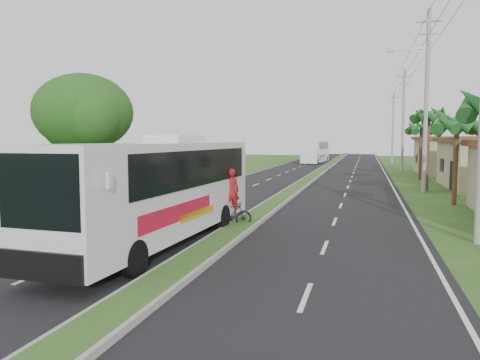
# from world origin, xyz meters

# --- Properties ---
(ground) EXTENTS (180.00, 180.00, 0.00)m
(ground) POSITION_xyz_m (0.00, 0.00, 0.00)
(ground) COLOR #2A531E
(ground) RESTS_ON ground
(road_asphalt) EXTENTS (14.00, 160.00, 0.02)m
(road_asphalt) POSITION_xyz_m (0.00, 20.00, 0.01)
(road_asphalt) COLOR black
(road_asphalt) RESTS_ON ground
(median_strip) EXTENTS (1.20, 160.00, 0.18)m
(median_strip) POSITION_xyz_m (0.00, 20.00, 0.10)
(median_strip) COLOR gray
(median_strip) RESTS_ON ground
(lane_edge_left) EXTENTS (0.12, 160.00, 0.01)m
(lane_edge_left) POSITION_xyz_m (-6.70, 20.00, 0.00)
(lane_edge_left) COLOR silver
(lane_edge_left) RESTS_ON ground
(lane_edge_right) EXTENTS (0.12, 160.00, 0.01)m
(lane_edge_right) POSITION_xyz_m (6.70, 20.00, 0.00)
(lane_edge_right) COLOR silver
(lane_edge_right) RESTS_ON ground
(shop_far) EXTENTS (8.60, 11.60, 3.82)m
(shop_far) POSITION_xyz_m (14.00, 36.00, 1.93)
(shop_far) COLOR tan
(shop_far) RESTS_ON ground
(palm_verge_b) EXTENTS (2.40, 2.40, 5.05)m
(palm_verge_b) POSITION_xyz_m (9.40, 12.00, 4.36)
(palm_verge_b) COLOR #473321
(palm_verge_b) RESTS_ON ground
(palm_verge_c) EXTENTS (2.40, 2.40, 5.85)m
(palm_verge_c) POSITION_xyz_m (8.80, 19.00, 5.12)
(palm_verge_c) COLOR #473321
(palm_verge_c) RESTS_ON ground
(palm_verge_d) EXTENTS (2.40, 2.40, 5.25)m
(palm_verge_d) POSITION_xyz_m (9.30, 28.00, 4.55)
(palm_verge_d) COLOR #473321
(palm_verge_d) RESTS_ON ground
(shade_tree) EXTENTS (6.30, 6.00, 7.54)m
(shade_tree) POSITION_xyz_m (-12.11, 10.02, 5.03)
(shade_tree) COLOR #473321
(shade_tree) RESTS_ON ground
(utility_pole_b) EXTENTS (3.20, 0.28, 12.00)m
(utility_pole_b) POSITION_xyz_m (8.47, 18.00, 6.26)
(utility_pole_b) COLOR gray
(utility_pole_b) RESTS_ON ground
(utility_pole_c) EXTENTS (1.60, 0.28, 11.00)m
(utility_pole_c) POSITION_xyz_m (8.50, 38.00, 5.67)
(utility_pole_c) COLOR gray
(utility_pole_c) RESTS_ON ground
(utility_pole_d) EXTENTS (1.60, 0.28, 10.50)m
(utility_pole_d) POSITION_xyz_m (8.50, 58.00, 5.42)
(utility_pole_d) COLOR gray
(utility_pole_d) RESTS_ON ground
(coach_bus_main) EXTENTS (2.91, 11.55, 3.70)m
(coach_bus_main) POSITION_xyz_m (-1.87, -0.90, 2.03)
(coach_bus_main) COLOR silver
(coach_bus_main) RESTS_ON ground
(coach_bus_far) EXTENTS (3.13, 11.17, 3.22)m
(coach_bus_far) POSITION_xyz_m (-2.64, 55.70, 1.82)
(coach_bus_far) COLOR white
(coach_bus_far) RESTS_ON ground
(motorcyclist) EXTENTS (1.75, 1.10, 2.39)m
(motorcyclist) POSITION_xyz_m (-0.48, 2.67, 0.89)
(motorcyclist) COLOR black
(motorcyclist) RESTS_ON ground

